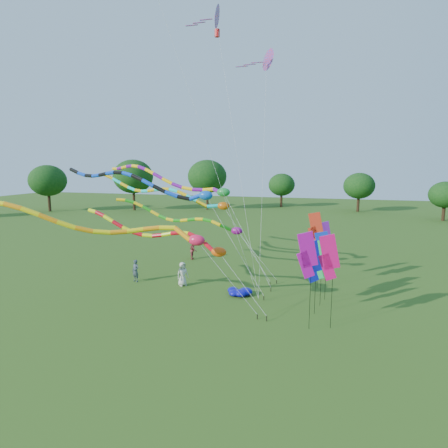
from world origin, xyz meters
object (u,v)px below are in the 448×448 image
(tube_kite_red, at_px, (170,236))
(person_c, at_px, (193,250))
(tube_kite_orange, at_px, (109,226))
(person_a, at_px, (183,274))
(person_b, at_px, (135,271))
(blue_nylon_heap, at_px, (240,294))

(tube_kite_red, height_order, person_c, tube_kite_red)
(tube_kite_orange, relative_size, person_c, 9.41)
(person_a, xyz_separation_m, person_b, (-3.72, -0.08, -0.04))
(tube_kite_red, bearing_deg, person_c, 115.56)
(tube_kite_red, distance_m, person_b, 6.03)
(person_c, bearing_deg, tube_kite_red, 174.54)
(tube_kite_orange, distance_m, blue_nylon_heap, 9.54)
(tube_kite_red, relative_size, person_c, 7.66)
(person_a, bearing_deg, tube_kite_red, -130.62)
(blue_nylon_heap, bearing_deg, tube_kite_red, -156.26)
(tube_kite_red, xyz_separation_m, person_a, (-0.38, 2.95, -3.32))
(person_b, bearing_deg, person_c, 96.88)
(tube_kite_orange, bearing_deg, person_b, 94.10)
(tube_kite_red, distance_m, person_c, 11.18)
(tube_kite_orange, relative_size, blue_nylon_heap, 10.39)
(blue_nylon_heap, xyz_separation_m, person_a, (-4.49, 1.15, 0.64))
(tube_kite_red, height_order, person_b, tube_kite_red)
(tube_kite_red, distance_m, blue_nylon_heap, 5.99)
(person_a, height_order, person_b, person_a)
(blue_nylon_heap, height_order, person_a, person_a)
(blue_nylon_heap, distance_m, person_b, 8.30)
(tube_kite_orange, height_order, blue_nylon_heap, tube_kite_orange)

